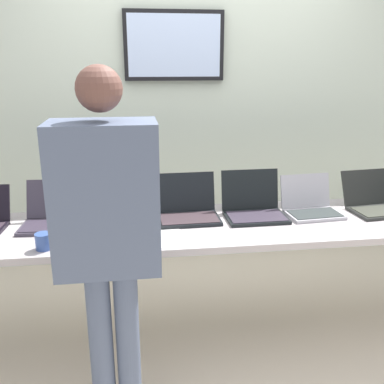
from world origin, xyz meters
name	(u,v)px	position (x,y,z in m)	size (l,w,h in m)	color
ground	(219,331)	(0.00, 0.00, -0.02)	(8.00, 8.00, 0.04)	beige
back_wall	(195,102)	(0.00, 1.13, 1.36)	(8.00, 0.11, 2.70)	beige
workbench	(221,230)	(0.00, 0.00, 0.70)	(3.33, 0.70, 0.74)	#ADA4A7
laptop_station_1	(50,216)	(-1.01, 0.10, 0.80)	(0.33, 0.34, 0.24)	#393340
laptop_station_2	(119,211)	(-0.61, 0.12, 0.80)	(0.38, 0.39, 0.25)	#AEB2B3
laptop_station_3	(187,208)	(-0.19, 0.12, 0.80)	(0.38, 0.32, 0.26)	black
laptop_station_4	(254,206)	(0.22, 0.10, 0.80)	(0.37, 0.32, 0.27)	black
laptop_station_5	(311,205)	(0.59, 0.09, 0.80)	(0.36, 0.31, 0.23)	#B0AEB7
laptop_station_6	(373,202)	(1.02, 0.09, 0.80)	(0.36, 0.36, 0.24)	#242624
person	(107,224)	(-0.63, -0.62, 1.01)	(0.44, 0.58, 1.67)	slate
coffee_mug	(43,241)	(-0.98, -0.25, 0.79)	(0.08, 0.08, 0.09)	#355197
paper_sheet	(165,236)	(-0.35, -0.17, 0.74)	(0.26, 0.33, 0.00)	white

